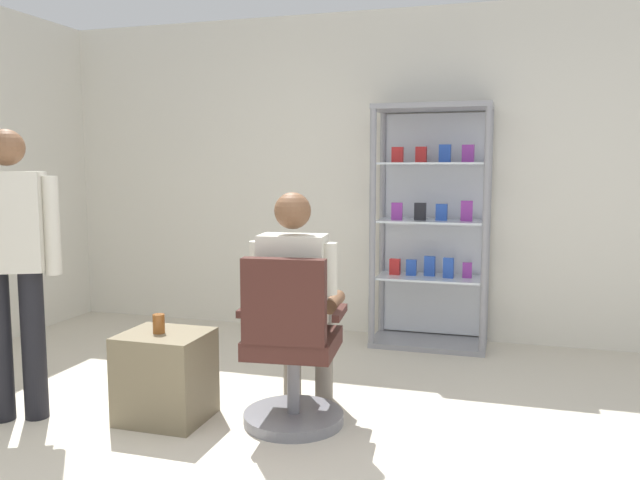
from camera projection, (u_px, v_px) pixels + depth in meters
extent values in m
cube|color=silver|center=(388.00, 176.00, 5.36)|extent=(6.00, 0.10, 2.70)
cylinder|color=gray|center=(372.00, 228.00, 4.94)|extent=(0.05, 0.05, 1.90)
cylinder|color=gray|center=(485.00, 232.00, 4.70)|extent=(0.05, 0.05, 1.90)
cylinder|color=gray|center=(382.00, 224.00, 5.32)|extent=(0.05, 0.05, 1.90)
cylinder|color=gray|center=(487.00, 227.00, 5.08)|extent=(0.05, 0.05, 1.90)
cube|color=gray|center=(433.00, 107.00, 4.90)|extent=(0.90, 0.45, 0.04)
cube|color=gray|center=(428.00, 343.00, 5.12)|extent=(0.90, 0.45, 0.04)
cube|color=silver|center=(434.00, 225.00, 5.21)|extent=(0.84, 0.02, 1.80)
cube|color=silver|center=(430.00, 278.00, 5.06)|extent=(0.82, 0.39, 0.02)
cube|color=red|center=(395.00, 267.00, 5.15)|extent=(0.09, 0.05, 0.13)
cube|color=#264CB2|center=(411.00, 268.00, 5.11)|extent=(0.08, 0.04, 0.13)
cube|color=#264CB2|center=(430.00, 266.00, 5.08)|extent=(0.09, 0.04, 0.16)
cube|color=#264CB2|center=(448.00, 268.00, 4.99)|extent=(0.08, 0.04, 0.16)
cube|color=purple|center=(467.00, 270.00, 5.00)|extent=(0.08, 0.04, 0.12)
cube|color=silver|center=(431.00, 221.00, 5.00)|extent=(0.82, 0.39, 0.02)
cube|color=purple|center=(397.00, 211.00, 5.03)|extent=(0.09, 0.05, 0.14)
cube|color=black|center=(420.00, 211.00, 5.00)|extent=(0.09, 0.05, 0.14)
cube|color=#264CB2|center=(442.00, 212.00, 4.97)|extent=(0.09, 0.05, 0.13)
cube|color=purple|center=(467.00, 211.00, 4.91)|extent=(0.09, 0.05, 0.16)
cube|color=silver|center=(432.00, 163.00, 4.95)|extent=(0.82, 0.39, 0.02)
cube|color=red|center=(398.00, 155.00, 5.01)|extent=(0.09, 0.05, 0.12)
cube|color=red|center=(421.00, 155.00, 5.01)|extent=(0.09, 0.05, 0.12)
cube|color=#264CB2|center=(445.00, 153.00, 4.93)|extent=(0.09, 0.04, 0.14)
cube|color=purple|center=(468.00, 154.00, 4.87)|extent=(0.09, 0.05, 0.13)
cylinder|color=slate|center=(294.00, 418.00, 3.57)|extent=(0.56, 0.56, 0.06)
cylinder|color=slate|center=(293.00, 382.00, 3.54)|extent=(0.07, 0.07, 0.41)
cube|color=#3F1E19|center=(293.00, 343.00, 3.52)|extent=(0.53, 0.53, 0.10)
cube|color=#3F1E19|center=(284.00, 302.00, 3.28)|extent=(0.45, 0.13, 0.45)
cube|color=#3F1E19|center=(340.00, 313.00, 3.45)|extent=(0.07, 0.30, 0.04)
cube|color=#3F1E19|center=(248.00, 309.00, 3.54)|extent=(0.07, 0.30, 0.04)
cylinder|color=slate|center=(318.00, 317.00, 3.68)|extent=(0.18, 0.41, 0.14)
cylinder|color=slate|center=(324.00, 354.00, 3.91)|extent=(0.11, 0.11, 0.56)
cylinder|color=slate|center=(284.00, 316.00, 3.72)|extent=(0.18, 0.41, 0.14)
cylinder|color=slate|center=(292.00, 353.00, 3.95)|extent=(0.11, 0.11, 0.56)
cube|color=beige|center=(293.00, 280.00, 3.48)|extent=(0.38, 0.26, 0.50)
sphere|color=brown|center=(293.00, 211.00, 3.43)|extent=(0.20, 0.20, 0.20)
cylinder|color=beige|center=(329.00, 269.00, 3.43)|extent=(0.09, 0.09, 0.28)
cylinder|color=brown|center=(334.00, 302.00, 3.63)|extent=(0.11, 0.31, 0.08)
cylinder|color=beige|center=(257.00, 266.00, 3.51)|extent=(0.09, 0.09, 0.28)
cylinder|color=brown|center=(267.00, 299.00, 3.71)|extent=(0.11, 0.31, 0.08)
cube|color=#72664C|center=(166.00, 376.00, 3.60)|extent=(0.47, 0.41, 0.50)
cylinder|color=brown|center=(159.00, 324.00, 3.56)|extent=(0.07, 0.07, 0.11)
cylinder|color=black|center=(34.00, 345.00, 3.60)|extent=(0.13, 0.13, 0.85)
cylinder|color=beige|center=(51.00, 226.00, 3.54)|extent=(0.09, 0.09, 0.55)
cylinder|color=black|center=(0.00, 346.00, 3.57)|extent=(0.13, 0.13, 0.85)
cube|color=beige|center=(10.00, 222.00, 3.50)|extent=(0.42, 0.36, 0.55)
sphere|color=brown|center=(6.00, 147.00, 3.46)|extent=(0.20, 0.20, 0.20)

